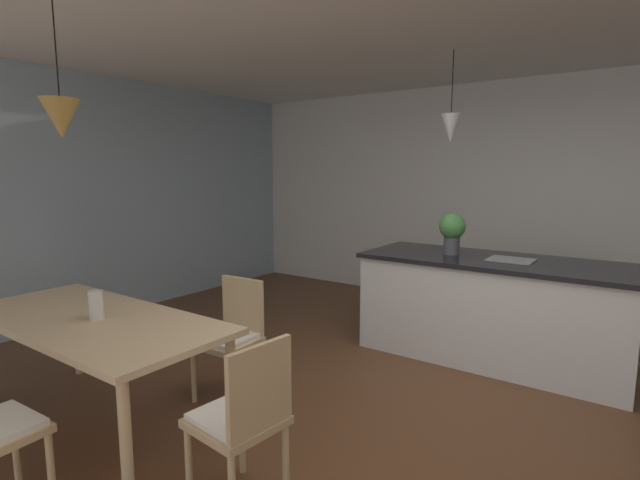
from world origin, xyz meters
TOP-DOWN VIEW (x-y plane):
  - ground_plane at (0.00, 0.00)m, footprint 10.00×8.40m
  - wall_back_kitchen at (0.00, 3.26)m, footprint 10.00×0.12m
  - window_wall_left_glazing at (-4.06, 0.00)m, footprint 0.06×8.40m
  - dining_table at (-1.83, -1.11)m, footprint 1.95×0.86m
  - chair_far_right at (-1.40, -0.31)m, footprint 0.42×0.42m
  - chair_kitchen_end at (-0.49, -1.11)m, footprint 0.44×0.44m
  - kitchen_island at (-0.05, 1.54)m, footprint 2.25×0.91m
  - pendant_over_table at (-1.82, -1.21)m, footprint 0.22×0.22m
  - pendant_over_island_main at (-0.49, 1.54)m, footprint 0.17×0.17m
  - potted_plant_on_island at (-0.44, 1.54)m, footprint 0.24×0.24m
  - vase_on_dining_table at (-1.76, -1.11)m, footprint 0.09×0.09m

SIDE VIEW (x-z plane):
  - ground_plane at x=0.00m, z-range -0.04..0.00m
  - kitchen_island at x=-0.05m, z-range 0.01..0.92m
  - chair_far_right at x=-1.40m, z-range 0.04..0.91m
  - chair_kitchen_end at x=-0.49m, z-range 0.04..0.91m
  - dining_table at x=-1.83m, z-range 0.30..1.03m
  - vase_on_dining_table at x=-1.76m, z-range 0.73..0.91m
  - potted_plant_on_island at x=-0.44m, z-range 0.93..1.31m
  - wall_back_kitchen at x=0.00m, z-range 0.00..2.70m
  - window_wall_left_glazing at x=-4.06m, z-range 0.00..2.70m
  - pendant_over_table at x=-1.82m, z-range 1.53..2.39m
  - pendant_over_island_main at x=-0.49m, z-range 1.63..2.43m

